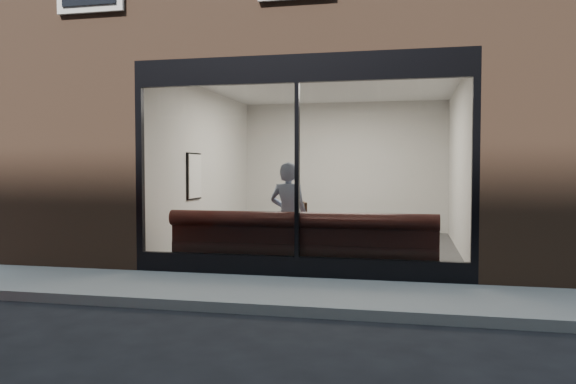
% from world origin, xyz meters
% --- Properties ---
extents(ground, '(120.00, 120.00, 0.00)m').
position_xyz_m(ground, '(0.00, 0.00, 0.00)').
color(ground, black).
rests_on(ground, ground).
extents(sidewalk_near, '(40.00, 2.00, 0.01)m').
position_xyz_m(sidewalk_near, '(0.00, 1.00, 0.01)').
color(sidewalk_near, gray).
rests_on(sidewalk_near, ground).
extents(kerb_near, '(40.00, 0.10, 0.12)m').
position_xyz_m(kerb_near, '(0.00, -0.05, 0.06)').
color(kerb_near, gray).
rests_on(kerb_near, ground).
extents(host_building_pier_left, '(2.50, 12.00, 3.20)m').
position_xyz_m(host_building_pier_left, '(-3.75, 8.00, 1.60)').
color(host_building_pier_left, brown).
rests_on(host_building_pier_left, ground).
extents(host_building_pier_right, '(2.50, 12.00, 3.20)m').
position_xyz_m(host_building_pier_right, '(3.75, 8.00, 1.60)').
color(host_building_pier_right, brown).
rests_on(host_building_pier_right, ground).
extents(host_building_backfill, '(5.00, 6.00, 3.20)m').
position_xyz_m(host_building_backfill, '(0.00, 11.00, 1.60)').
color(host_building_backfill, brown).
rests_on(host_building_backfill, ground).
extents(cafe_floor, '(6.00, 6.00, 0.00)m').
position_xyz_m(cafe_floor, '(0.00, 5.00, 0.02)').
color(cafe_floor, '#2D2D30').
rests_on(cafe_floor, ground).
extents(cafe_ceiling, '(6.00, 6.00, 0.00)m').
position_xyz_m(cafe_ceiling, '(0.00, 5.00, 3.19)').
color(cafe_ceiling, white).
rests_on(cafe_ceiling, host_building_upper).
extents(cafe_wall_back, '(5.00, 0.00, 5.00)m').
position_xyz_m(cafe_wall_back, '(0.00, 7.99, 1.60)').
color(cafe_wall_back, silver).
rests_on(cafe_wall_back, ground).
extents(cafe_wall_left, '(0.00, 6.00, 6.00)m').
position_xyz_m(cafe_wall_left, '(-2.49, 5.00, 1.60)').
color(cafe_wall_left, silver).
rests_on(cafe_wall_left, ground).
extents(cafe_wall_right, '(0.00, 6.00, 6.00)m').
position_xyz_m(cafe_wall_right, '(2.49, 5.00, 1.60)').
color(cafe_wall_right, silver).
rests_on(cafe_wall_right, ground).
extents(storefront_kick, '(5.00, 0.10, 0.30)m').
position_xyz_m(storefront_kick, '(0.00, 2.05, 0.15)').
color(storefront_kick, black).
rests_on(storefront_kick, ground).
extents(storefront_header, '(5.00, 0.10, 0.40)m').
position_xyz_m(storefront_header, '(0.00, 2.05, 3.00)').
color(storefront_header, black).
rests_on(storefront_header, host_building_upper).
extents(storefront_mullion, '(0.06, 0.10, 2.50)m').
position_xyz_m(storefront_mullion, '(0.00, 2.05, 1.55)').
color(storefront_mullion, black).
rests_on(storefront_mullion, storefront_kick).
extents(storefront_glass, '(4.80, 0.00, 4.80)m').
position_xyz_m(storefront_glass, '(0.00, 2.02, 1.55)').
color(storefront_glass, white).
rests_on(storefront_glass, storefront_kick).
extents(banquette, '(4.00, 0.55, 0.45)m').
position_xyz_m(banquette, '(0.00, 2.45, 0.23)').
color(banquette, black).
rests_on(banquette, cafe_floor).
extents(person, '(0.66, 0.49, 1.67)m').
position_xyz_m(person, '(-0.27, 2.71, 0.84)').
color(person, '#94A6C9').
rests_on(person, cafe_floor).
extents(cafe_table_left, '(0.73, 0.73, 0.04)m').
position_xyz_m(cafe_table_left, '(-0.78, 3.78, 0.74)').
color(cafe_table_left, black).
rests_on(cafe_table_left, cafe_floor).
extents(cafe_table_right, '(0.73, 0.73, 0.04)m').
position_xyz_m(cafe_table_right, '(0.91, 3.23, 0.74)').
color(cafe_table_right, black).
rests_on(cafe_table_right, cafe_floor).
extents(cafe_chair_left, '(0.59, 0.59, 0.04)m').
position_xyz_m(cafe_chair_left, '(-0.51, 4.31, 0.24)').
color(cafe_chair_left, black).
rests_on(cafe_chair_left, cafe_floor).
extents(wall_poster, '(0.02, 0.63, 0.84)m').
position_xyz_m(wall_poster, '(-2.45, 4.29, 1.42)').
color(wall_poster, white).
rests_on(wall_poster, cafe_wall_left).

